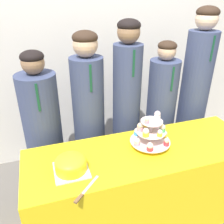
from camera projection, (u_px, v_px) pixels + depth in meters
wall_back at (100, 36)px, 2.47m from camera, size 9.00×0.06×2.70m
table at (141, 186)px, 1.92m from camera, size 1.76×0.57×0.72m
round_cake at (71, 164)px, 1.54m from camera, size 0.22×0.22×0.12m
cake_knife at (83, 193)px, 1.39m from camera, size 0.19×0.18×0.01m
cupcake_stand at (151, 132)px, 1.76m from camera, size 0.30×0.30×0.28m
student_0 at (44, 136)px, 2.07m from camera, size 0.32×0.32×1.39m
student_1 at (89, 120)px, 2.14m from camera, size 0.28×0.28×1.51m
student_2 at (126, 110)px, 2.22m from camera, size 0.25×0.26×1.58m
student_3 at (160, 116)px, 2.37m from camera, size 0.28×0.29×1.39m
student_4 at (193, 98)px, 2.40m from camera, size 0.28×0.28×1.66m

